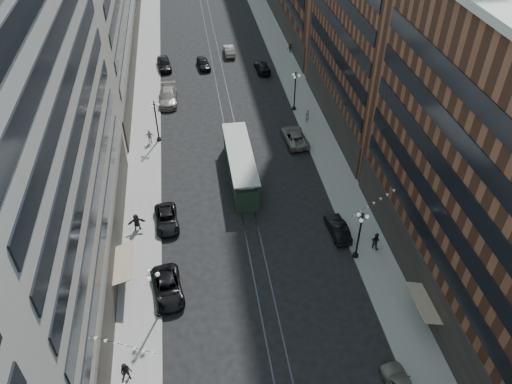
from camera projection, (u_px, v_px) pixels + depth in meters
ground at (228, 115)px, 67.76m from camera, size 220.00×220.00×0.00m
sidewalk_west at (147, 86)px, 74.09m from camera, size 4.00×180.00×0.15m
sidewalk_east at (292, 76)px, 76.64m from camera, size 4.00×180.00×0.15m
rail_west at (216, 82)px, 75.32m from camera, size 0.12×180.00×0.02m
rail_east at (225, 81)px, 75.49m from camera, size 0.12×180.00×0.02m
building_west_mid at (28, 154)px, 36.27m from camera, size 8.00×36.00×28.00m
building_east_mid at (491, 175)px, 37.66m from camera, size 8.00×30.00×24.00m
lamppost_sw_far at (155, 292)px, 40.26m from camera, size 1.03×1.14×5.52m
lamppost_sw_mid at (156, 120)px, 60.91m from camera, size 1.03×1.14×5.52m
lamppost_se_far at (359, 234)px, 45.45m from camera, size 1.03×1.14×5.52m
lamppost_se_mid at (295, 90)px, 66.87m from camera, size 1.03×1.14×5.52m
streetcar at (240, 166)px, 56.11m from camera, size 2.76×12.48×3.45m
car_2 at (168, 288)px, 43.63m from camera, size 3.07×5.55×1.47m
pedestrian_2 at (126, 372)px, 36.98m from camera, size 0.94×0.56×1.87m
car_7 at (167, 219)px, 50.57m from camera, size 2.61×5.05×1.36m
car_8 at (168, 96)px, 70.04m from camera, size 2.68×6.18×1.77m
car_9 at (164, 64)px, 78.36m from camera, size 2.49×5.08×1.67m
car_10 at (338, 228)px, 49.47m from camera, size 1.81×4.51×1.46m
car_11 at (295, 137)px, 62.23m from camera, size 2.93×5.75×1.56m
car_12 at (262, 67)px, 77.67m from camera, size 2.28×4.99×1.42m
car_13 at (203, 63)px, 78.66m from camera, size 2.25×4.56×1.50m
car_14 at (229, 50)px, 82.48m from camera, size 1.60×4.53×1.49m
pedestrian_5 at (137, 222)px, 49.63m from camera, size 1.80×0.76×1.89m
pedestrian_6 at (150, 137)px, 61.78m from camera, size 1.06×0.51×1.79m
pedestrian_7 at (375, 241)px, 47.62m from camera, size 0.98×1.00×1.86m
pedestrian_8 at (307, 116)px, 65.55m from camera, size 0.79×0.65×1.87m
pedestrian_9 at (290, 48)px, 82.79m from camera, size 1.03×0.57×1.50m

